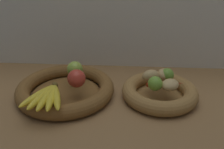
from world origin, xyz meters
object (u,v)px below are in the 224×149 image
at_px(potato_oblong, 151,76).
at_px(lime_near, 155,83).
at_px(banana_bunch_front, 47,96).
at_px(apple_red_right, 77,78).
at_px(fruit_bowl_right, 159,92).
at_px(chili_pepper, 165,84).
at_px(fruit_bowl_left, 66,89).
at_px(potato_back, 164,75).
at_px(potato_small, 170,85).
at_px(lime_far, 167,75).
at_px(apple_green_back, 75,69).

bearing_deg(potato_oblong, lime_near, -81.35).
bearing_deg(banana_bunch_front, apple_red_right, 49.60).
distance_m(fruit_bowl_right, banana_bunch_front, 0.42).
bearing_deg(apple_red_right, chili_pepper, 4.50).
distance_m(potato_oblong, chili_pepper, 0.06).
distance_m(banana_bunch_front, potato_oblong, 0.40).
xyz_separation_m(fruit_bowl_left, banana_bunch_front, (-0.03, -0.13, 0.04)).
height_order(potato_back, potato_oblong, potato_oblong).
bearing_deg(lime_near, fruit_bowl_left, 173.85).
bearing_deg(potato_small, lime_far, 91.49).
bearing_deg(lime_far, apple_red_right, -168.97).
height_order(potato_small, lime_far, lime_far).
xyz_separation_m(banana_bunch_front, lime_near, (0.37, 0.09, 0.01)).
height_order(fruit_bowl_right, lime_near, lime_near).
bearing_deg(fruit_bowl_left, potato_small, -4.38).
distance_m(fruit_bowl_left, apple_red_right, 0.09).
bearing_deg(apple_green_back, fruit_bowl_right, -9.32).
xyz_separation_m(apple_red_right, chili_pepper, (0.33, 0.03, -0.03)).
bearing_deg(chili_pepper, lime_near, -151.04).
bearing_deg(banana_bunch_front, fruit_bowl_left, 77.03).
bearing_deg(apple_green_back, banana_bunch_front, -107.93).
height_order(fruit_bowl_left, lime_near, lime_near).
relative_size(fruit_bowl_left, potato_back, 6.37).
bearing_deg(lime_near, fruit_bowl_right, 56.31).
distance_m(apple_green_back, potato_back, 0.36).
height_order(apple_red_right, lime_near, apple_red_right).
height_order(potato_back, lime_far, lime_far).
relative_size(fruit_bowl_right, banana_bunch_front, 1.62).
distance_m(fruit_bowl_right, apple_green_back, 0.35).
bearing_deg(banana_bunch_front, lime_far, 21.09).
height_order(apple_green_back, lime_far, apple_green_back).
distance_m(banana_bunch_front, chili_pepper, 0.44).
distance_m(apple_green_back, banana_bunch_front, 0.19).
distance_m(fruit_bowl_right, lime_far, 0.07).
relative_size(lime_near, chili_pepper, 0.38).
bearing_deg(chili_pepper, apple_green_back, 161.87).
height_order(potato_small, chili_pepper, potato_small).
distance_m(apple_red_right, banana_bunch_front, 0.13).
distance_m(lime_near, lime_far, 0.09).
xyz_separation_m(potato_small, lime_far, (-0.00, 0.07, 0.01)).
bearing_deg(apple_green_back, chili_pepper, -9.42).
xyz_separation_m(fruit_bowl_left, lime_far, (0.40, 0.04, 0.06)).
bearing_deg(fruit_bowl_right, potato_small, -45.00).
height_order(potato_oblong, lime_near, lime_near).
xyz_separation_m(fruit_bowl_right, lime_near, (-0.02, -0.04, 0.06)).
xyz_separation_m(apple_red_right, lime_near, (0.29, -0.01, -0.01)).
bearing_deg(fruit_bowl_left, apple_red_right, -29.10).
bearing_deg(lime_far, chili_pepper, -104.18).
bearing_deg(lime_far, potato_back, 152.74).
bearing_deg(banana_bunch_front, potato_small, 12.75).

